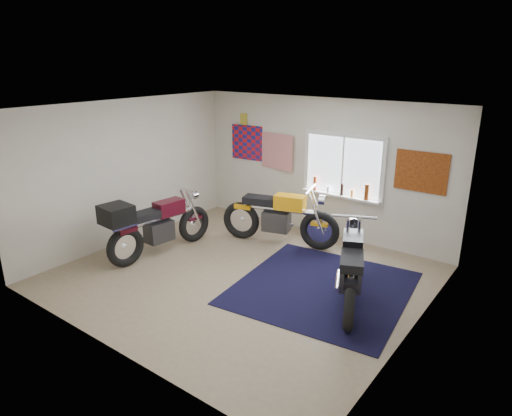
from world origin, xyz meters
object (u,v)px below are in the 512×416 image
Objects in this scene: maroon_tourer at (153,225)px; black_chrome_bike at (351,270)px; yellow_triumph at (279,218)px; navy_rug at (322,288)px.

black_chrome_bike is at bearing -74.24° from maroon_tourer.
black_chrome_bike is (2.05, -1.18, -0.02)m from yellow_triumph.
navy_rug is at bearing -71.00° from maroon_tourer.
maroon_tourer is (-1.47, -1.81, 0.07)m from yellow_triumph.
navy_rug is at bearing 55.24° from black_chrome_bike.
yellow_triumph reaches higher than navy_rug.
black_chrome_bike reaches higher than navy_rug.
navy_rug is 1.97m from yellow_triumph.
yellow_triumph is at bearing -33.51° from maroon_tourer.
yellow_triumph reaches higher than black_chrome_bike.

